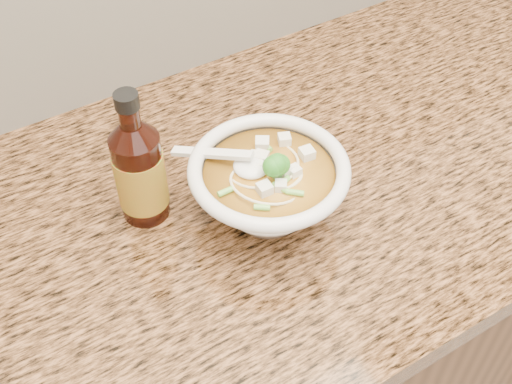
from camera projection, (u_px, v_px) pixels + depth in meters
cabinet at (285, 332)px, 1.31m from camera, size 4.00×0.65×0.86m
counter_slab at (294, 177)px, 0.98m from camera, size 4.00×0.68×0.04m
soup_bowl at (269, 189)px, 0.86m from camera, size 0.21×0.22×0.12m
hot_sauce_bottle at (140, 172)px, 0.85m from camera, size 0.08×0.08×0.21m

